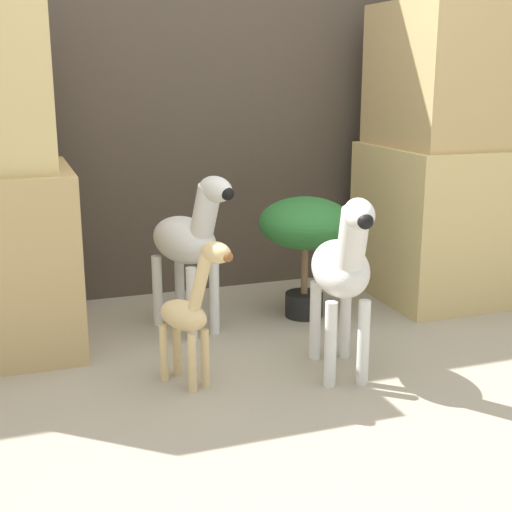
% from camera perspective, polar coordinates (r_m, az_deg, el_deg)
% --- Properties ---
extents(ground_plane, '(14.00, 14.00, 0.00)m').
position_cam_1_polar(ground_plane, '(2.44, 6.01, -12.04)').
color(ground_plane, '#9E937F').
extents(wall_back, '(6.40, 0.08, 2.20)m').
position_cam_1_polar(wall_back, '(3.58, -4.01, 14.70)').
color(wall_back, '#473D33').
rests_on(wall_back, ground_plane).
extents(rock_pillar_right, '(0.88, 0.69, 1.40)m').
position_cam_1_polar(rock_pillar_right, '(3.64, 16.43, 7.44)').
color(rock_pillar_right, '#D1B775').
rests_on(rock_pillar_right, ground_plane).
extents(zebra_right, '(0.27, 0.51, 0.69)m').
position_cam_1_polar(zebra_right, '(2.56, 6.96, -0.99)').
color(zebra_right, silver).
rests_on(zebra_right, ground_plane).
extents(zebra_left, '(0.32, 0.51, 0.69)m').
position_cam_1_polar(zebra_left, '(3.00, -5.37, 1.36)').
color(zebra_left, silver).
rests_on(zebra_left, ground_plane).
extents(giraffe_figurine, '(0.24, 0.33, 0.55)m').
position_cam_1_polar(giraffe_figurine, '(2.49, -5.29, -4.33)').
color(giraffe_figurine, '#E0C184').
rests_on(giraffe_figurine, ground_plane).
extents(potted_palm_front, '(0.42, 0.42, 0.55)m').
position_cam_1_polar(potted_palm_front, '(3.18, 3.96, 2.14)').
color(potted_palm_front, black).
rests_on(potted_palm_front, ground_plane).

